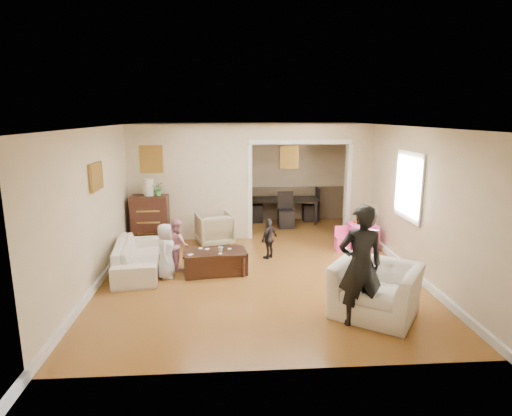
{
  "coord_description": "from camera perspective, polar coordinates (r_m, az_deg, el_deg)",
  "views": [
    {
      "loc": [
        -0.54,
        -7.74,
        2.8
      ],
      "look_at": [
        0.0,
        0.2,
        1.05
      ],
      "focal_mm": 29.79,
      "sensor_mm": 36.0,
      "label": 1
    }
  ],
  "objects": [
    {
      "name": "play_table",
      "position": [
        9.34,
        14.05,
        -3.71
      ],
      "size": [
        0.57,
        0.57,
        0.53
      ],
      "primitive_type": "cube",
      "rotation": [
        0.0,
        0.0,
        0.04
      ],
      "color": "#FF43A9",
      "rests_on": "ground"
    },
    {
      "name": "armchair_front",
      "position": [
        6.36,
        15.74,
        -10.52
      ],
      "size": [
        1.51,
        1.48,
        0.74
      ],
      "primitive_type": "imported",
      "rotation": [
        0.0,
        0.0,
        -0.61
      ],
      "color": "silver",
      "rests_on": "ground"
    },
    {
      "name": "child_kneel_b",
      "position": [
        8.0,
        -10.51,
        -4.78
      ],
      "size": [
        0.53,
        0.57,
        0.93
      ],
      "primitive_type": "imported",
      "rotation": [
        0.0,
        0.0,
        2.08
      ],
      "color": "pink",
      "rests_on": "ground"
    },
    {
      "name": "cyan_cup",
      "position": [
        9.19,
        13.65,
        -1.98
      ],
      "size": [
        0.08,
        0.08,
        0.08
      ],
      "primitive_type": "cylinder",
      "color": "#2AD5CC",
      "rests_on": "play_table"
    },
    {
      "name": "armchair_back",
      "position": [
        9.36,
        -5.57,
        -2.83
      ],
      "size": [
        0.93,
        0.94,
        0.7
      ],
      "primitive_type": "imported",
      "rotation": [
        0.0,
        0.0,
        3.42
      ],
      "color": "tan",
      "rests_on": "ground"
    },
    {
      "name": "craft_papers",
      "position": [
        7.69,
        -6.56,
        -5.74
      ],
      "size": [
        0.79,
        0.45,
        0.0
      ],
      "color": "white",
      "rests_on": "coffee_table"
    },
    {
      "name": "play_bowl",
      "position": [
        9.18,
        14.67,
        -2.16
      ],
      "size": [
        0.2,
        0.2,
        0.05
      ],
      "primitive_type": "imported",
      "rotation": [
        0.0,
        0.0,
        0.04
      ],
      "color": "silver",
      "rests_on": "play_table"
    },
    {
      "name": "partition_left",
      "position": [
        9.69,
        -8.79,
        3.36
      ],
      "size": [
        2.75,
        0.18,
        2.6
      ],
      "primitive_type": "cube",
      "color": "beige",
      "rests_on": "ground"
    },
    {
      "name": "coffee_table",
      "position": [
        7.74,
        -5.49,
        -7.23
      ],
      "size": [
        1.18,
        0.72,
        0.41
      ],
      "primitive_type": "cube",
      "rotation": [
        0.0,
        0.0,
        0.16
      ],
      "color": "#391B12",
      "rests_on": "ground"
    },
    {
      "name": "framed_art_partition",
      "position": [
        9.63,
        -13.88,
        6.38
      ],
      "size": [
        0.45,
        0.03,
        0.55
      ],
      "primitive_type": "cube",
      "color": "brown",
      "rests_on": "partition_left"
    },
    {
      "name": "partition_header",
      "position": [
        9.69,
        5.96,
        10.12
      ],
      "size": [
        2.22,
        0.18,
        0.35
      ],
      "primitive_type": "cube",
      "color": "beige",
      "rests_on": "partition_right"
    },
    {
      "name": "partition_right",
      "position": [
        10.12,
        13.52,
        3.53
      ],
      "size": [
        0.55,
        0.18,
        2.6
      ],
      "primitive_type": "cube",
      "color": "beige",
      "rests_on": "ground"
    },
    {
      "name": "adult_person",
      "position": [
        5.87,
        13.85,
        -7.51
      ],
      "size": [
        0.63,
        0.43,
        1.68
      ],
      "primitive_type": "imported",
      "rotation": [
        0.0,
        0.0,
        3.19
      ],
      "color": "black",
      "rests_on": "ground"
    },
    {
      "name": "window_pane",
      "position": [
        8.13,
        19.9,
        2.81
      ],
      "size": [
        0.03,
        0.95,
        1.1
      ],
      "primitive_type": "cube",
      "color": "white",
      "rests_on": "ground"
    },
    {
      "name": "dining_table",
      "position": [
        11.39,
        3.62,
        -0.16
      ],
      "size": [
        1.96,
        1.22,
        0.65
      ],
      "primitive_type": "imported",
      "rotation": [
        0.0,
        0.0,
        -0.1
      ],
      "color": "black",
      "rests_on": "ground"
    },
    {
      "name": "framed_art_sofa_wall",
      "position": [
        7.53,
        -20.65,
        3.97
      ],
      "size": [
        0.03,
        0.55,
        0.4
      ],
      "primitive_type": "cube",
      "color": "brown"
    },
    {
      "name": "child_kneel_a",
      "position": [
        7.58,
        -12.03,
        -5.64
      ],
      "size": [
        0.32,
        0.48,
        0.97
      ],
      "primitive_type": "imported",
      "rotation": [
        0.0,
        0.0,
        1.55
      ],
      "color": "silver",
      "rests_on": "ground"
    },
    {
      "name": "dresser",
      "position": [
        9.59,
        -13.99,
        -1.57
      ],
      "size": [
        0.79,
        0.45,
        1.09
      ],
      "primitive_type": "cube",
      "color": "#361910",
      "rests_on": "ground"
    },
    {
      "name": "potted_plant",
      "position": [
        9.42,
        -13.01,
        2.54
      ],
      "size": [
        0.27,
        0.23,
        0.3
      ],
      "primitive_type": "imported",
      "color": "#366A2F",
      "rests_on": "dresser"
    },
    {
      "name": "coffee_cup",
      "position": [
        7.61,
        -4.79,
        -5.55
      ],
      "size": [
        0.11,
        0.11,
        0.09
      ],
      "primitive_type": "imported",
      "rotation": [
        0.0,
        0.0,
        0.16
      ],
      "color": "beige",
      "rests_on": "coffee_table"
    },
    {
      "name": "cereal_box",
      "position": [
        9.37,
        14.7,
        -1.07
      ],
      "size": [
        0.2,
        0.08,
        0.3
      ],
      "primitive_type": "cube",
      "rotation": [
        0.0,
        0.0,
        0.04
      ],
      "color": "gold",
      "rests_on": "play_table"
    },
    {
      "name": "toy_block",
      "position": [
        9.34,
        13.22,
        -1.82
      ],
      "size": [
        0.1,
        0.09,
        0.05
      ],
      "primitive_type": "cube",
      "rotation": [
        0.0,
        0.0,
        0.39
      ],
      "color": "red",
      "rests_on": "play_table"
    },
    {
      "name": "floor",
      "position": [
        8.25,
        0.09,
        -7.44
      ],
      "size": [
        7.0,
        7.0,
        0.0
      ],
      "primitive_type": "plane",
      "color": "#9D6528",
      "rests_on": "ground"
    },
    {
      "name": "child_toddler",
      "position": [
        8.43,
        1.79,
        -4.11
      ],
      "size": [
        0.46,
        0.49,
        0.81
      ],
      "primitive_type": "imported",
      "rotation": [
        0.0,
        0.0,
        -2.29
      ],
      "color": "black",
      "rests_on": "ground"
    },
    {
      "name": "framed_art_alcove",
      "position": [
        11.35,
        4.47,
        6.81
      ],
      "size": [
        0.45,
        0.03,
        0.55
      ],
      "primitive_type": "cube",
      "color": "brown"
    },
    {
      "name": "table_lamp",
      "position": [
        9.45,
        -14.22,
        2.7
      ],
      "size": [
        0.22,
        0.22,
        0.36
      ],
      "primitive_type": "cylinder",
      "color": "beige",
      "rests_on": "dresser"
    },
    {
      "name": "sofa",
      "position": [
        8.09,
        -15.64,
        -6.25
      ],
      "size": [
        0.98,
        1.98,
        0.56
      ],
      "primitive_type": "imported",
      "rotation": [
        0.0,
        0.0,
        1.7
      ],
      "color": "silver",
      "rests_on": "ground"
    }
  ]
}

